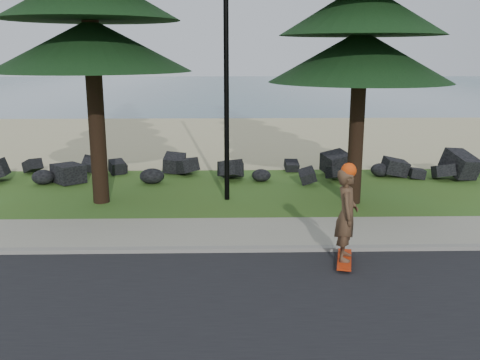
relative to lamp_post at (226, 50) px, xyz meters
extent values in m
plane|color=#3F5D1D|center=(0.00, -3.20, -4.13)|extent=(160.00, 160.00, 0.00)
cube|color=black|center=(0.00, -7.70, -4.12)|extent=(160.00, 7.00, 0.02)
cube|color=gray|center=(0.00, -4.10, -4.08)|extent=(160.00, 0.20, 0.10)
cube|color=gray|center=(0.00, -3.00, -4.09)|extent=(160.00, 2.00, 0.08)
cube|color=tan|center=(0.00, 11.30, -4.13)|extent=(160.00, 15.00, 0.01)
cube|color=#3B6371|center=(0.00, 47.80, -4.13)|extent=(160.00, 58.00, 0.01)
cylinder|color=black|center=(0.00, 0.00, -0.13)|extent=(0.14, 0.14, 8.00)
cube|color=red|center=(2.31, -4.83, -4.03)|extent=(0.51, 1.12, 0.04)
imported|color=#523825|center=(2.31, -4.83, -3.11)|extent=(0.57, 0.74, 1.81)
sphere|color=#EE430D|center=(2.31, -4.83, -2.23)|extent=(0.29, 0.29, 0.29)
camera|label=1|loc=(0.02, -14.62, -0.05)|focal=40.00mm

